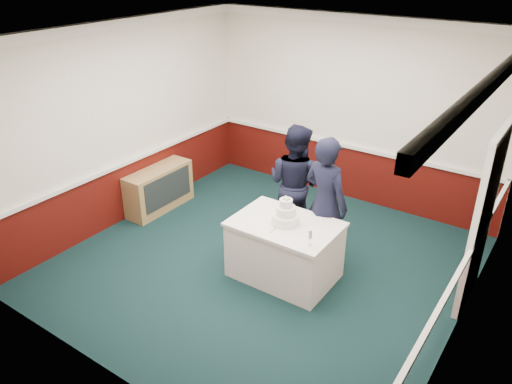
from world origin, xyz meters
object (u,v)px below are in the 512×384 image
Objects in this scene: person_woman at (325,203)px; person_man at (295,183)px; sideboard at (159,189)px; cake_table at (285,249)px; wedding_cake at (286,215)px; champagne_flute at (310,235)px; cake_knife at (275,229)px.

person_man is at bearing -16.82° from person_woman.
sideboard is 2.70m from cake_table.
wedding_cake is at bearing -9.57° from sideboard.
champagne_flute is at bearing -29.25° from wedding_cake.
sideboard is 5.85× the size of champagne_flute.
cake_table is at bearing 150.75° from champagne_flute.
wedding_cake is 0.20× the size of person_woman.
person_woman reaches higher than champagne_flute.
person_woman is (0.29, 0.75, 0.11)m from cake_knife.
person_woman is at bearing 64.74° from cake_table.
cake_table is 6.44× the size of champagne_flute.
person_woman reaches higher than person_man.
cake_knife is (-0.03, -0.20, -0.11)m from wedding_cake.
wedding_cake is 1.01m from person_man.
cake_knife is 1.07× the size of champagne_flute.
champagne_flute reaches higher than sideboard.
champagne_flute reaches higher than cake_table.
wedding_cake is 0.61m from person_woman.
person_woman reaches higher than cake_table.
champagne_flute is (3.16, -0.73, 0.58)m from sideboard.
person_woman is at bearing 106.02° from champagne_flute.
cake_table is at bearing 117.80° from person_man.
sideboard is at bearing 13.94° from person_woman.
person_man is at bearing 127.12° from champagne_flute.
person_woman reaches higher than cake_knife.
cake_knife is at bearing -13.86° from sideboard.
cake_knife is at bearing -98.53° from wedding_cake.
champagne_flute is at bearing -29.25° from cake_table.
cake_knife is 0.13× the size of person_man.
champagne_flute is 1.50m from person_man.
cake_knife is at bearing 171.42° from champagne_flute.
cake_knife is 0.55m from champagne_flute.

